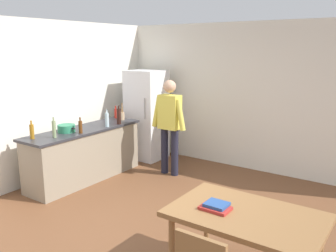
# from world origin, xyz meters

# --- Properties ---
(ground_plane) EXTENTS (14.00, 14.00, 0.00)m
(ground_plane) POSITION_xyz_m (0.00, 0.00, 0.00)
(ground_plane) COLOR brown
(wall_back) EXTENTS (6.40, 0.12, 2.70)m
(wall_back) POSITION_xyz_m (0.00, 3.00, 1.35)
(wall_back) COLOR silver
(wall_back) RESTS_ON ground_plane
(wall_left) EXTENTS (0.12, 5.60, 2.70)m
(wall_left) POSITION_xyz_m (-2.60, 0.20, 1.35)
(wall_left) COLOR silver
(wall_left) RESTS_ON ground_plane
(kitchen_counter) EXTENTS (0.64, 2.20, 0.90)m
(kitchen_counter) POSITION_xyz_m (-2.00, 0.80, 0.45)
(kitchen_counter) COLOR gray
(kitchen_counter) RESTS_ON ground_plane
(refrigerator) EXTENTS (0.70, 0.67, 1.80)m
(refrigerator) POSITION_xyz_m (-1.90, 2.40, 0.90)
(refrigerator) COLOR white
(refrigerator) RESTS_ON ground_plane
(person) EXTENTS (0.70, 0.22, 1.70)m
(person) POSITION_xyz_m (-0.95, 1.85, 0.98)
(person) COLOR #1E1E2D
(person) RESTS_ON ground_plane
(dining_table) EXTENTS (1.40, 0.90, 0.75)m
(dining_table) POSITION_xyz_m (1.40, -0.30, 0.67)
(dining_table) COLOR olive
(dining_table) RESTS_ON ground_plane
(cooking_pot) EXTENTS (0.40, 0.28, 0.12)m
(cooking_pot) POSITION_xyz_m (-2.04, 0.48, 0.96)
(cooking_pot) COLOR #2D845B
(cooking_pot) RESTS_ON kitchen_counter
(utensil_jar) EXTENTS (0.11, 0.11, 0.32)m
(utensil_jar) POSITION_xyz_m (-1.99, 1.75, 0.98)
(utensil_jar) COLOR tan
(utensil_jar) RESTS_ON kitchen_counter
(bottle_beer_brown) EXTENTS (0.06, 0.06, 0.26)m
(bottle_beer_brown) POSITION_xyz_m (-1.79, 0.55, 1.01)
(bottle_beer_brown) COLOR #5B3314
(bottle_beer_brown) RESTS_ON kitchen_counter
(bottle_oil_amber) EXTENTS (0.06, 0.06, 0.28)m
(bottle_oil_amber) POSITION_xyz_m (-2.11, -0.11, 1.02)
(bottle_oil_amber) COLOR #996619
(bottle_oil_amber) RESTS_ON kitchen_counter
(bottle_water_clear) EXTENTS (0.07, 0.07, 0.30)m
(bottle_water_clear) POSITION_xyz_m (-1.78, 1.15, 1.03)
(bottle_water_clear) COLOR silver
(bottle_water_clear) RESTS_ON kitchen_counter
(bottle_vinegar_tall) EXTENTS (0.06, 0.06, 0.32)m
(bottle_vinegar_tall) POSITION_xyz_m (-1.89, 0.12, 1.04)
(bottle_vinegar_tall) COLOR gray
(bottle_vinegar_tall) RESTS_ON kitchen_counter
(bottle_wine_dark) EXTENTS (0.08, 0.08, 0.34)m
(bottle_wine_dark) POSITION_xyz_m (-1.76, 1.42, 1.05)
(bottle_wine_dark) COLOR black
(bottle_wine_dark) RESTS_ON kitchen_counter
(bottle_sauce_red) EXTENTS (0.06, 0.06, 0.24)m
(bottle_sauce_red) POSITION_xyz_m (-2.19, 1.81, 1.00)
(bottle_sauce_red) COLOR #B22319
(bottle_sauce_red) RESTS_ON kitchen_counter
(book_stack) EXTENTS (0.28, 0.21, 0.06)m
(book_stack) POSITION_xyz_m (1.13, -0.39, 0.78)
(book_stack) COLOR #B22D28
(book_stack) RESTS_ON dining_table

